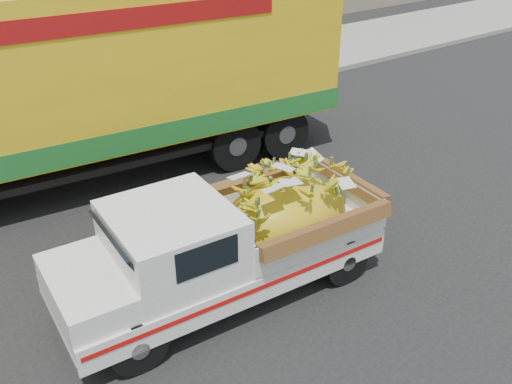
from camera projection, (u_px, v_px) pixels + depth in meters
ground at (180, 275)px, 8.80m from camera, size 100.00×100.00×0.00m
curb at (48, 136)px, 13.26m from camera, size 60.00×0.25×0.15m
sidewalk at (22, 110)px, 14.75m from camera, size 60.00×4.00×0.14m
pickup_truck at (243, 236)px, 8.16m from camera, size 4.78×1.97×1.64m
semi_trailer at (36, 84)px, 10.20m from camera, size 12.04×3.61×3.80m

